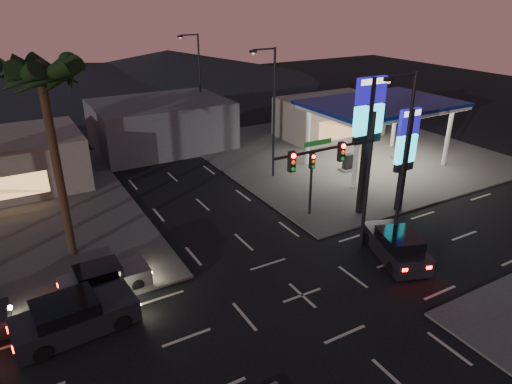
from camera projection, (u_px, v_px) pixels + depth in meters
ground at (302, 295)px, 22.20m from camera, size 140.00×140.00×0.00m
corner_lot_ne at (344, 152)px, 42.20m from camera, size 24.00×24.00×0.12m
gas_station at (381, 107)px, 37.01m from camera, size 12.20×8.20×5.47m
convenience_store at (329, 117)px, 46.31m from camera, size 10.00×6.00×4.00m
pylon_sign_tall at (368, 120)px, 27.90m from camera, size 2.20×0.35×9.00m
pylon_sign_short at (406, 145)px, 28.93m from camera, size 1.60×0.35×7.00m
traffic_signal_mast at (344, 169)px, 23.41m from camera, size 6.10×0.39×8.00m
pedestal_signal at (312, 174)px, 29.09m from camera, size 0.32×0.39×4.30m
streetlight_near at (402, 156)px, 23.81m from camera, size 2.14×0.25×10.00m
streetlight_mid at (272, 107)px, 34.15m from camera, size 2.14×0.25×10.00m
streetlight_far at (198, 79)px, 45.29m from camera, size 2.14×0.25×10.00m
palm_a at (42, 86)px, 21.89m from camera, size 4.41×4.41×10.86m
building_far_mid at (161, 124)px, 42.92m from camera, size 12.00×9.00×4.40m
hill_right at (169, 66)px, 75.77m from camera, size 50.00×50.00×5.00m
hill_center at (74, 76)px, 69.13m from camera, size 60.00×60.00×4.00m
car_lane_a_front at (74, 317)px, 19.50m from camera, size 5.34×2.56×1.70m
car_lane_b_front at (104, 279)px, 22.35m from camera, size 4.37×1.92×1.41m
suv_station at (396, 246)px, 25.08m from camera, size 3.54×5.21×1.61m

